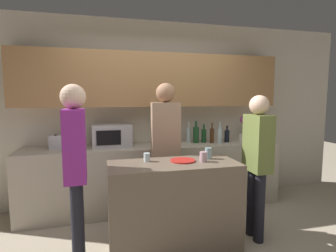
{
  "coord_description": "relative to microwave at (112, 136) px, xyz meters",
  "views": [
    {
      "loc": [
        -0.71,
        -2.2,
        1.58
      ],
      "look_at": [
        -0.02,
        0.56,
        1.27
      ],
      "focal_mm": 28.0,
      "sensor_mm": 36.0,
      "label": 1
    }
  ],
  "objects": [
    {
      "name": "bottle_4",
      "position": [
        1.55,
        -0.11,
        -0.03
      ],
      "size": [
        0.07,
        0.07,
        0.31
      ],
      "color": "silver",
      "rests_on": "back_counter"
    },
    {
      "name": "bottle_2",
      "position": [
        1.34,
        -0.01,
        -0.04
      ],
      "size": [
        0.07,
        0.07,
        0.27
      ],
      "color": "#194723",
      "rests_on": "back_counter"
    },
    {
      "name": "person_right",
      "position": [
        1.51,
        -1.14,
        -0.11
      ],
      "size": [
        0.21,
        0.34,
        1.6
      ],
      "rotation": [
        0.0,
        0.0,
        1.55
      ],
      "color": "black",
      "rests_on": "ground_plane"
    },
    {
      "name": "bottle_0",
      "position": [
        1.13,
        0.06,
        -0.03
      ],
      "size": [
        0.07,
        0.07,
        0.3
      ],
      "color": "silver",
      "rests_on": "back_counter"
    },
    {
      "name": "cup_0",
      "position": [
        0.98,
        -1.04,
        -0.08
      ],
      "size": [
        0.07,
        0.07,
        0.12
      ],
      "color": "#89A9B7",
      "rests_on": "kitchen_island"
    },
    {
      "name": "bottle_3",
      "position": [
        1.44,
        -0.08,
        -0.04
      ],
      "size": [
        0.06,
        0.06,
        0.3
      ],
      "color": "#472814",
      "rests_on": "back_counter"
    },
    {
      "name": "cup_2",
      "position": [
        0.88,
        -1.15,
        -0.09
      ],
      "size": [
        0.08,
        0.08,
        0.1
      ],
      "color": "#BB9AA5",
      "rests_on": "kitchen_island"
    },
    {
      "name": "bottle_5",
      "position": [
        1.69,
        -0.07,
        -0.05
      ],
      "size": [
        0.07,
        0.07,
        0.25
      ],
      "color": "black",
      "rests_on": "back_counter"
    },
    {
      "name": "back_counter",
      "position": [
        0.6,
        -0.05,
        -0.6
      ],
      "size": [
        3.6,
        0.62,
        0.91
      ],
      "color": "#B7AD99",
      "rests_on": "ground_plane"
    },
    {
      "name": "microwave",
      "position": [
        0.0,
        0.0,
        0.0
      ],
      "size": [
        0.52,
        0.39,
        0.3
      ],
      "color": "#B7BABC",
      "rests_on": "back_counter"
    },
    {
      "name": "bottle_1",
      "position": [
        1.21,
        -0.01,
        -0.03
      ],
      "size": [
        0.09,
        0.09,
        0.33
      ],
      "color": "#194723",
      "rests_on": "back_counter"
    },
    {
      "name": "plate_on_island",
      "position": [
        0.68,
        -1.08,
        -0.13
      ],
      "size": [
        0.26,
        0.26,
        0.01
      ],
      "color": "red",
      "rests_on": "kitchen_island"
    },
    {
      "name": "person_left",
      "position": [
        0.62,
        -0.58,
        -0.01
      ],
      "size": [
        0.35,
        0.23,
        1.75
      ],
      "rotation": [
        0.0,
        0.0,
        -3.22
      ],
      "color": "black",
      "rests_on": "ground_plane"
    },
    {
      "name": "toaster",
      "position": [
        -0.67,
        0.0,
        -0.06
      ],
      "size": [
        0.26,
        0.16,
        0.18
      ],
      "color": "silver",
      "rests_on": "back_counter"
    },
    {
      "name": "potted_plant",
      "position": [
        2.01,
        0.0,
        0.05
      ],
      "size": [
        0.14,
        0.14,
        0.39
      ],
      "color": "silver",
      "rests_on": "back_counter"
    },
    {
      "name": "kitchen_island",
      "position": [
        0.57,
        -1.13,
        -0.6
      ],
      "size": [
        1.32,
        0.56,
        0.92
      ],
      "color": "brown",
      "rests_on": "ground_plane"
    },
    {
      "name": "back_wall",
      "position": [
        0.6,
        0.23,
        0.48
      ],
      "size": [
        6.4,
        0.4,
        2.7
      ],
      "color": "beige",
      "rests_on": "ground_plane"
    },
    {
      "name": "cup_1",
      "position": [
        0.32,
        -1.0,
        -0.1
      ],
      "size": [
        0.07,
        0.07,
        0.09
      ],
      "color": "silver",
      "rests_on": "kitchen_island"
    },
    {
      "name": "person_center",
      "position": [
        -0.37,
        -1.17,
        -0.04
      ],
      "size": [
        0.22,
        0.35,
        1.7
      ],
      "rotation": [
        0.0,
        0.0,
        -1.53
      ],
      "color": "black",
      "rests_on": "ground_plane"
    }
  ]
}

